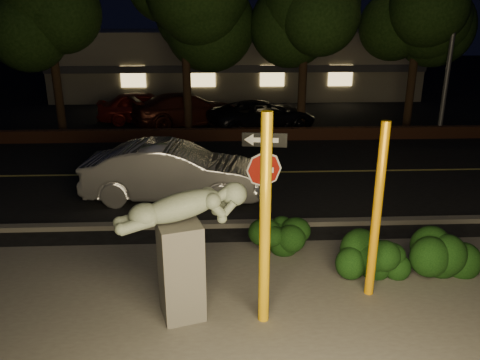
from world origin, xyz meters
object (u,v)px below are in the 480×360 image
(yellow_pole_right, at_px, (377,213))
(parked_car_dark, at_px, (263,115))
(signpost, at_px, (264,170))
(sculpture, at_px, (182,240))
(silver_sedan, at_px, (172,172))
(yellow_pole_left, at_px, (265,224))
(parked_car_darkred, at_px, (188,110))
(parked_car_red, at_px, (145,107))

(yellow_pole_right, relative_size, parked_car_dark, 0.67)
(signpost, bearing_deg, sculpture, -116.64)
(signpost, bearing_deg, silver_sedan, 132.18)
(sculpture, relative_size, silver_sedan, 0.48)
(silver_sedan, bearing_deg, yellow_pole_left, -156.76)
(yellow_pole_left, xyz_separation_m, signpost, (0.20, 2.36, 0.11))
(yellow_pole_left, relative_size, sculpture, 1.54)
(sculpture, height_order, parked_car_darkred, sculpture)
(yellow_pole_left, distance_m, sculpture, 1.38)
(yellow_pole_left, distance_m, signpost, 2.38)
(parked_car_darkred, bearing_deg, yellow_pole_right, 173.82)
(sculpture, bearing_deg, parked_car_darkred, 76.47)
(parked_car_dark, bearing_deg, sculpture, 151.06)
(yellow_pole_right, xyz_separation_m, signpost, (-1.81, 1.67, 0.27))
(signpost, bearing_deg, yellow_pole_right, -33.98)
(sculpture, relative_size, parked_car_red, 0.52)
(parked_car_red, distance_m, parked_car_darkred, 2.27)
(parked_car_darkred, bearing_deg, parked_car_red, 47.05)
(parked_car_red, bearing_deg, parked_car_darkred, -118.15)
(yellow_pole_right, bearing_deg, silver_sedan, 128.77)
(parked_car_red, bearing_deg, silver_sedan, -174.97)
(yellow_pole_right, height_order, sculpture, yellow_pole_right)
(yellow_pole_right, distance_m, parked_car_red, 16.44)
(yellow_pole_left, bearing_deg, yellow_pole_right, 19.13)
(yellow_pole_left, xyz_separation_m, parked_car_darkred, (-2.13, 15.07, -1.02))
(signpost, bearing_deg, parked_car_dark, 93.49)
(parked_car_darkred, relative_size, parked_car_dark, 1.07)
(silver_sedan, xyz_separation_m, parked_car_dark, (3.25, 8.23, -0.12))
(sculpture, distance_m, silver_sedan, 5.55)
(silver_sedan, distance_m, parked_car_red, 10.43)
(silver_sedan, bearing_deg, signpost, -142.59)
(signpost, distance_m, parked_car_red, 14.27)
(yellow_pole_left, bearing_deg, parked_car_darkred, 98.04)
(yellow_pole_left, relative_size, parked_car_dark, 0.73)
(sculpture, bearing_deg, parked_car_dark, 62.71)
(signpost, height_order, parked_car_dark, signpost)
(signpost, xyz_separation_m, parked_car_darkred, (-2.33, 12.71, -1.13))
(signpost, xyz_separation_m, silver_sedan, (-2.20, 3.32, -1.10))
(signpost, distance_m, sculpture, 2.68)
(sculpture, distance_m, parked_car_red, 15.95)
(sculpture, height_order, parked_car_dark, sculpture)
(parked_car_darkred, distance_m, parked_car_dark, 3.58)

